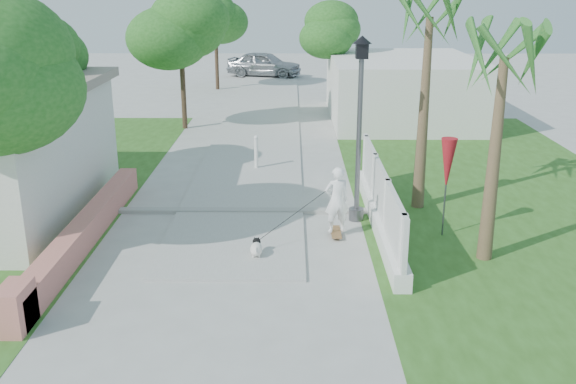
{
  "coord_description": "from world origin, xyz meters",
  "views": [
    {
      "loc": [
        1.32,
        -9.34,
        5.56
      ],
      "look_at": [
        1.23,
        4.33,
        1.1
      ],
      "focal_mm": 40.0,
      "sensor_mm": 36.0,
      "label": 1
    }
  ],
  "objects_px": {
    "street_lamp": "(359,123)",
    "patio_umbrella": "(448,165)",
    "skateboarder": "(301,212)",
    "parked_car": "(264,64)",
    "dog": "(256,248)",
    "bollard": "(256,151)"
  },
  "relations": [
    {
      "from": "patio_umbrella",
      "to": "dog",
      "type": "distance_m",
      "value": 4.67
    },
    {
      "from": "skateboarder",
      "to": "parked_car",
      "type": "distance_m",
      "value": 27.02
    },
    {
      "from": "patio_umbrella",
      "to": "skateboarder",
      "type": "relative_size",
      "value": 1.1
    },
    {
      "from": "patio_umbrella",
      "to": "dog",
      "type": "relative_size",
      "value": 3.88
    },
    {
      "from": "skateboarder",
      "to": "parked_car",
      "type": "relative_size",
      "value": 0.46
    },
    {
      "from": "patio_umbrella",
      "to": "parked_car",
      "type": "distance_m",
      "value": 27.02
    },
    {
      "from": "skateboarder",
      "to": "dog",
      "type": "height_order",
      "value": "skateboarder"
    },
    {
      "from": "street_lamp",
      "to": "bollard",
      "type": "height_order",
      "value": "street_lamp"
    },
    {
      "from": "bollard",
      "to": "parked_car",
      "type": "bearing_deg",
      "value": 91.7
    },
    {
      "from": "bollard",
      "to": "parked_car",
      "type": "xyz_separation_m",
      "value": [
        -0.62,
        21.0,
        0.2
      ]
    },
    {
      "from": "street_lamp",
      "to": "patio_umbrella",
      "type": "bearing_deg",
      "value": -27.76
    },
    {
      "from": "street_lamp",
      "to": "skateboarder",
      "type": "relative_size",
      "value": 2.13
    },
    {
      "from": "street_lamp",
      "to": "bollard",
      "type": "distance_m",
      "value": 5.56
    },
    {
      "from": "street_lamp",
      "to": "parked_car",
      "type": "relative_size",
      "value": 0.97
    },
    {
      "from": "skateboarder",
      "to": "dog",
      "type": "xyz_separation_m",
      "value": [
        -0.96,
        -0.85,
        -0.5
      ]
    },
    {
      "from": "skateboarder",
      "to": "parked_car",
      "type": "bearing_deg",
      "value": -98.84
    },
    {
      "from": "bollard",
      "to": "skateboarder",
      "type": "distance_m",
      "value": 6.1
    },
    {
      "from": "street_lamp",
      "to": "patio_umbrella",
      "type": "relative_size",
      "value": 1.93
    },
    {
      "from": "patio_umbrella",
      "to": "street_lamp",
      "type": "bearing_deg",
      "value": 152.24
    },
    {
      "from": "patio_umbrella",
      "to": "dog",
      "type": "height_order",
      "value": "patio_umbrella"
    },
    {
      "from": "bollard",
      "to": "dog",
      "type": "height_order",
      "value": "bollard"
    },
    {
      "from": "skateboarder",
      "to": "street_lamp",
      "type": "bearing_deg",
      "value": -146.37
    }
  ]
}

